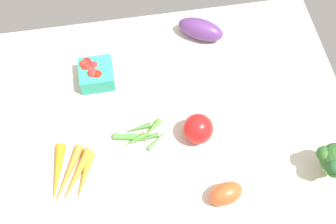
{
  "coord_description": "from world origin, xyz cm",
  "views": [
    {
      "loc": [
        9.62,
        59.03,
        111.32
      ],
      "look_at": [
        0.0,
        0.0,
        4.0
      ],
      "focal_mm": 46.5,
      "sensor_mm": 36.0,
      "label": 1
    }
  ],
  "objects_px": {
    "berry_basket": "(95,73)",
    "okra_pile": "(141,135)",
    "carrot_bunch": "(70,174)",
    "roma_tomato": "(226,194)",
    "bell_pepper_red": "(198,129)",
    "eggplant": "(201,29)",
    "broccoli_head": "(335,160)"
  },
  "relations": [
    {
      "from": "okra_pile",
      "to": "broccoli_head",
      "type": "distance_m",
      "value": 0.51
    },
    {
      "from": "eggplant",
      "to": "carrot_bunch",
      "type": "bearing_deg",
      "value": 73.71
    },
    {
      "from": "eggplant",
      "to": "roma_tomato",
      "type": "bearing_deg",
      "value": 115.89
    },
    {
      "from": "roma_tomato",
      "to": "bell_pepper_red",
      "type": "height_order",
      "value": "bell_pepper_red"
    },
    {
      "from": "okra_pile",
      "to": "carrot_bunch",
      "type": "distance_m",
      "value": 0.22
    },
    {
      "from": "eggplant",
      "to": "broccoli_head",
      "type": "xyz_separation_m",
      "value": [
        -0.24,
        0.5,
        0.04
      ]
    },
    {
      "from": "carrot_bunch",
      "to": "eggplant",
      "type": "bearing_deg",
      "value": -136.57
    },
    {
      "from": "roma_tomato",
      "to": "okra_pile",
      "type": "xyz_separation_m",
      "value": [
        0.19,
        -0.21,
        -0.02
      ]
    },
    {
      "from": "eggplant",
      "to": "bell_pepper_red",
      "type": "height_order",
      "value": "bell_pepper_red"
    },
    {
      "from": "eggplant",
      "to": "bell_pepper_red",
      "type": "xyz_separation_m",
      "value": [
        0.08,
        0.35,
        0.01
      ]
    },
    {
      "from": "eggplant",
      "to": "carrot_bunch",
      "type": "height_order",
      "value": "eggplant"
    },
    {
      "from": "carrot_bunch",
      "to": "roma_tomato",
      "type": "bearing_deg",
      "value": 162.54
    },
    {
      "from": "eggplant",
      "to": "broccoli_head",
      "type": "distance_m",
      "value": 0.56
    },
    {
      "from": "bell_pepper_red",
      "to": "carrot_bunch",
      "type": "xyz_separation_m",
      "value": [
        0.35,
        0.06,
        -0.03
      ]
    },
    {
      "from": "broccoli_head",
      "to": "eggplant",
      "type": "bearing_deg",
      "value": -64.34
    },
    {
      "from": "okra_pile",
      "to": "roma_tomato",
      "type": "bearing_deg",
      "value": 132.68
    },
    {
      "from": "berry_basket",
      "to": "okra_pile",
      "type": "xyz_separation_m",
      "value": [
        -0.11,
        0.21,
        -0.02
      ]
    },
    {
      "from": "eggplant",
      "to": "bell_pepper_red",
      "type": "distance_m",
      "value": 0.35
    },
    {
      "from": "eggplant",
      "to": "carrot_bunch",
      "type": "distance_m",
      "value": 0.59
    },
    {
      "from": "eggplant",
      "to": "broccoli_head",
      "type": "height_order",
      "value": "broccoli_head"
    },
    {
      "from": "berry_basket",
      "to": "broccoli_head",
      "type": "relative_size",
      "value": 0.84
    },
    {
      "from": "roma_tomato",
      "to": "bell_pepper_red",
      "type": "xyz_separation_m",
      "value": [
        0.04,
        -0.19,
        0.01
      ]
    },
    {
      "from": "carrot_bunch",
      "to": "berry_basket",
      "type": "bearing_deg",
      "value": -107.21
    },
    {
      "from": "roma_tomato",
      "to": "bell_pepper_red",
      "type": "relative_size",
      "value": 1.05
    },
    {
      "from": "roma_tomato",
      "to": "okra_pile",
      "type": "relative_size",
      "value": 0.57
    },
    {
      "from": "berry_basket",
      "to": "bell_pepper_red",
      "type": "height_order",
      "value": "bell_pepper_red"
    },
    {
      "from": "berry_basket",
      "to": "okra_pile",
      "type": "relative_size",
      "value": 0.61
    },
    {
      "from": "roma_tomato",
      "to": "eggplant",
      "type": "relative_size",
      "value": 0.61
    },
    {
      "from": "okra_pile",
      "to": "eggplant",
      "type": "bearing_deg",
      "value": -125.61
    },
    {
      "from": "bell_pepper_red",
      "to": "eggplant",
      "type": "bearing_deg",
      "value": -102.55
    },
    {
      "from": "bell_pepper_red",
      "to": "broccoli_head",
      "type": "height_order",
      "value": "broccoli_head"
    },
    {
      "from": "broccoli_head",
      "to": "okra_pile",
      "type": "bearing_deg",
      "value": -20.82
    }
  ]
}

